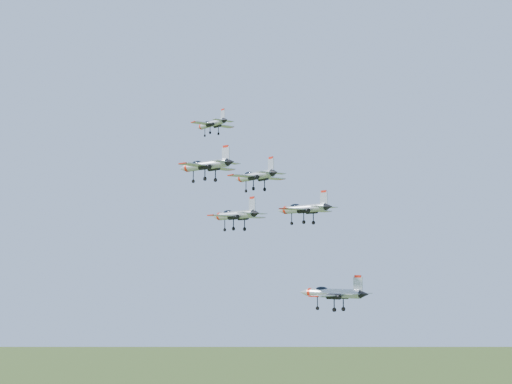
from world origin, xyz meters
The scene contains 6 objects.
jet_lead centered at (-19.36, 15.08, 146.33)m, with size 11.49×9.74×3.11m.
jet_left_high centered at (0.78, 4.28, 132.78)m, with size 13.12×11.18×3.58m.
jet_right_high centered at (4.98, -13.54, 132.39)m, with size 12.41×10.28×3.32m.
jet_left_low centered at (13.16, 1.34, 126.17)m, with size 12.48×10.45×3.34m.
jet_right_low centered at (10.91, -13.44, 124.44)m, with size 11.38×9.61×3.07m.
jet_trail centered at (20.90, -2.48, 112.83)m, with size 12.89×10.67×3.45m.
Camera 1 is at (78.73, -94.52, 117.32)m, focal length 50.00 mm.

